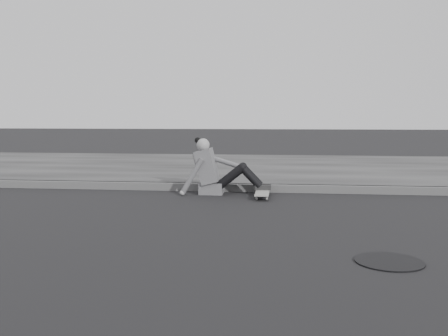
# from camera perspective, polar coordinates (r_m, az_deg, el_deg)

# --- Properties ---
(ground) EXTENTS (80.00, 80.00, 0.00)m
(ground) POSITION_cam_1_polar(r_m,az_deg,el_deg) (5.45, 6.48, -6.86)
(ground) COLOR black
(ground) RESTS_ON ground
(curb) EXTENTS (24.00, 0.16, 0.12)m
(curb) POSITION_cam_1_polar(r_m,az_deg,el_deg) (7.97, 6.55, -2.32)
(curb) COLOR #4E4E4E
(curb) RESTS_ON ground
(sidewalk) EXTENTS (24.00, 6.00, 0.12)m
(sidewalk) POSITION_cam_1_polar(r_m,az_deg,el_deg) (10.97, 6.59, -0.05)
(sidewalk) COLOR #333333
(sidewalk) RESTS_ON ground
(manhole) EXTENTS (0.56, 0.56, 0.01)m
(manhole) POSITION_cam_1_polar(r_m,az_deg,el_deg) (4.42, 18.35, -10.11)
(manhole) COLOR black
(manhole) RESTS_ON ground
(skateboard) EXTENTS (0.20, 0.78, 0.09)m
(skateboard) POSITION_cam_1_polar(r_m,az_deg,el_deg) (7.44, 4.42, -2.81)
(skateboard) COLOR gray
(skateboard) RESTS_ON ground
(seated_woman) EXTENTS (1.38, 0.46, 0.88)m
(seated_woman) POSITION_cam_1_polar(r_m,az_deg,el_deg) (7.71, -0.96, -0.32)
(seated_woman) COLOR #58585A
(seated_woman) RESTS_ON ground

